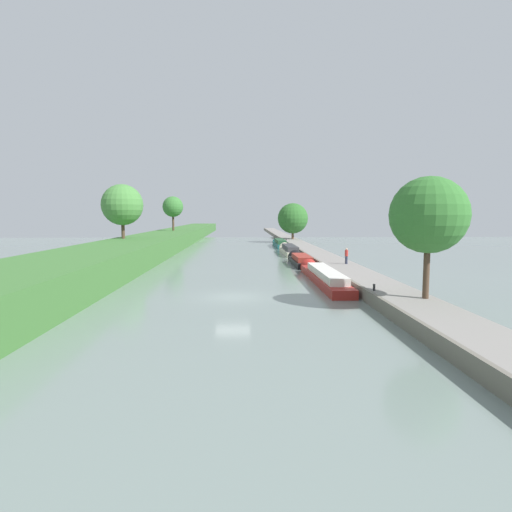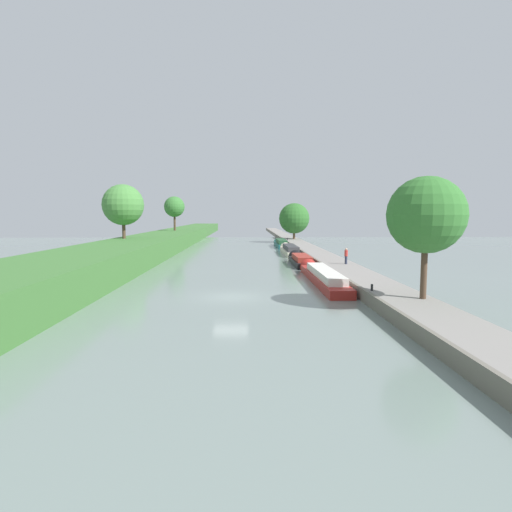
{
  "view_description": "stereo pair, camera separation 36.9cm",
  "coord_description": "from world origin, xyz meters",
  "px_view_note": "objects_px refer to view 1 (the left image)",
  "views": [
    {
      "loc": [
        0.69,
        -29.88,
        5.95
      ],
      "look_at": [
        2.35,
        20.01,
        1.0
      ],
      "focal_mm": 29.34,
      "sensor_mm": 36.0,
      "label": 1
    },
    {
      "loc": [
        1.05,
        -29.89,
        5.95
      ],
      "look_at": [
        2.35,
        20.01,
        1.0
      ],
      "focal_mm": 29.34,
      "sensor_mm": 36.0,
      "label": 2
    }
  ],
  "objects_px": {
    "narrowboat_red": "(323,276)",
    "narrowboat_teal": "(280,243)",
    "narrowboat_cream": "(289,250)",
    "mooring_bollard_far": "(286,239)",
    "mooring_bollard_near": "(374,287)",
    "narrowboat_black": "(300,260)",
    "person_walking": "(346,256)"
  },
  "relations": [
    {
      "from": "person_walking",
      "to": "narrowboat_cream",
      "type": "bearing_deg",
      "value": 100.06
    },
    {
      "from": "narrowboat_cream",
      "to": "mooring_bollard_far",
      "type": "distance_m",
      "value": 20.31
    },
    {
      "from": "narrowboat_cream",
      "to": "person_walking",
      "type": "bearing_deg",
      "value": -79.94
    },
    {
      "from": "narrowboat_black",
      "to": "person_walking",
      "type": "distance_m",
      "value": 8.33
    },
    {
      "from": "mooring_bollard_far",
      "to": "person_walking",
      "type": "bearing_deg",
      "value": -87.29
    },
    {
      "from": "narrowboat_red",
      "to": "mooring_bollard_near",
      "type": "distance_m",
      "value": 9.1
    },
    {
      "from": "narrowboat_red",
      "to": "narrowboat_cream",
      "type": "distance_m",
      "value": 27.03
    },
    {
      "from": "narrowboat_red",
      "to": "narrowboat_cream",
      "type": "relative_size",
      "value": 1.19
    },
    {
      "from": "narrowboat_black",
      "to": "narrowboat_red",
      "type": "bearing_deg",
      "value": -89.49
    },
    {
      "from": "narrowboat_red",
      "to": "person_walking",
      "type": "height_order",
      "value": "person_walking"
    },
    {
      "from": "person_walking",
      "to": "mooring_bollard_near",
      "type": "distance_m",
      "value": 15.42
    },
    {
      "from": "narrowboat_cream",
      "to": "narrowboat_teal",
      "type": "relative_size",
      "value": 1.05
    },
    {
      "from": "narrowboat_red",
      "to": "narrowboat_cream",
      "type": "bearing_deg",
      "value": 89.98
    },
    {
      "from": "narrowboat_cream",
      "to": "mooring_bollard_near",
      "type": "distance_m",
      "value": 36.0
    },
    {
      "from": "narrowboat_teal",
      "to": "person_walking",
      "type": "distance_m",
      "value": 35.01
    },
    {
      "from": "mooring_bollard_near",
      "to": "narrowboat_black",
      "type": "bearing_deg",
      "value": 94.7
    },
    {
      "from": "narrowboat_red",
      "to": "mooring_bollard_far",
      "type": "relative_size",
      "value": 35.84
    },
    {
      "from": "narrowboat_black",
      "to": "narrowboat_teal",
      "type": "bearing_deg",
      "value": 90.05
    },
    {
      "from": "narrowboat_cream",
      "to": "narrowboat_teal",
      "type": "height_order",
      "value": "narrowboat_teal"
    },
    {
      "from": "narrowboat_red",
      "to": "mooring_bollard_near",
      "type": "bearing_deg",
      "value": -78.99
    },
    {
      "from": "narrowboat_cream",
      "to": "mooring_bollard_near",
      "type": "height_order",
      "value": "narrowboat_cream"
    },
    {
      "from": "person_walking",
      "to": "mooring_bollard_near",
      "type": "xyz_separation_m",
      "value": [
        -1.94,
        -15.28,
        -0.65
      ]
    },
    {
      "from": "narrowboat_red",
      "to": "narrowboat_teal",
      "type": "xyz_separation_m",
      "value": [
        -0.15,
        41.14,
        0.05
      ]
    },
    {
      "from": "narrowboat_teal",
      "to": "person_walking",
      "type": "height_order",
      "value": "person_walking"
    },
    {
      "from": "narrowboat_black",
      "to": "person_walking",
      "type": "height_order",
      "value": "person_walking"
    },
    {
      "from": "narrowboat_black",
      "to": "narrowboat_cream",
      "type": "relative_size",
      "value": 0.75
    },
    {
      "from": "narrowboat_cream",
      "to": "mooring_bollard_far",
      "type": "height_order",
      "value": "narrowboat_cream"
    },
    {
      "from": "person_walking",
      "to": "mooring_bollard_far",
      "type": "distance_m",
      "value": 40.96
    },
    {
      "from": "mooring_bollard_near",
      "to": "narrowboat_cream",
      "type": "bearing_deg",
      "value": 92.75
    },
    {
      "from": "person_walking",
      "to": "mooring_bollard_near",
      "type": "relative_size",
      "value": 3.69
    },
    {
      "from": "mooring_bollard_near",
      "to": "mooring_bollard_far",
      "type": "relative_size",
      "value": 1.0
    },
    {
      "from": "narrowboat_black",
      "to": "mooring_bollard_near",
      "type": "distance_m",
      "value": 22.68
    }
  ]
}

